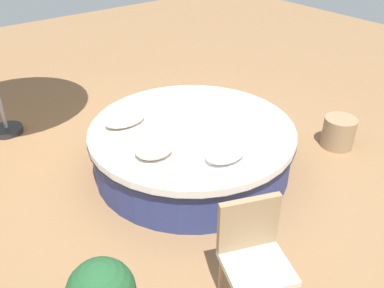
% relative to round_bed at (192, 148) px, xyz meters
% --- Properties ---
extents(ground_plane, '(16.00, 16.00, 0.00)m').
position_rel_round_bed_xyz_m(ground_plane, '(0.00, 0.00, -0.31)').
color(ground_plane, olive).
extents(round_bed, '(2.50, 2.50, 0.60)m').
position_rel_round_bed_xyz_m(round_bed, '(0.00, 0.00, 0.00)').
color(round_bed, navy).
rests_on(round_bed, ground_plane).
extents(throw_pillow_0, '(0.52, 0.32, 0.15)m').
position_rel_round_bed_xyz_m(throw_pillow_0, '(0.60, -0.55, 0.37)').
color(throw_pillow_0, beige).
rests_on(throw_pillow_0, round_bed).
extents(throw_pillow_1, '(0.43, 0.37, 0.18)m').
position_rel_round_bed_xyz_m(throw_pillow_1, '(0.70, 0.23, 0.38)').
color(throw_pillow_1, beige).
rests_on(throw_pillow_1, round_bed).
extents(throw_pillow_2, '(0.49, 0.33, 0.17)m').
position_rel_round_bed_xyz_m(throw_pillow_2, '(0.14, 0.76, 0.38)').
color(throw_pillow_2, white).
rests_on(throw_pillow_2, round_bed).
extents(patio_chair, '(0.67, 0.66, 0.98)m').
position_rel_round_bed_xyz_m(patio_chair, '(0.80, 1.82, 0.25)').
color(patio_chair, '#997A56').
rests_on(patio_chair, ground_plane).
extents(side_table, '(0.43, 0.43, 0.42)m').
position_rel_round_bed_xyz_m(side_table, '(-1.91, 0.80, -0.10)').
color(side_table, '#997A56').
rests_on(side_table, ground_plane).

